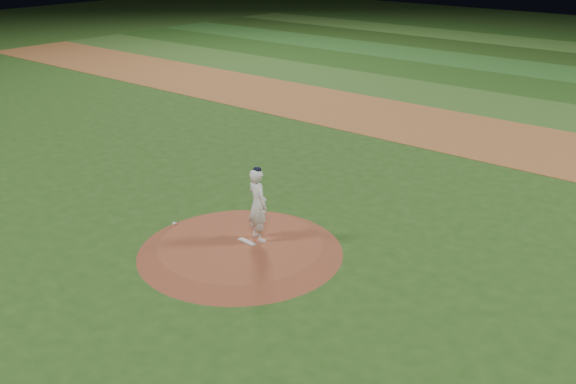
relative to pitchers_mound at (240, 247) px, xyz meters
The scene contains 8 objects.
ground 0.12m from the pitchers_mound, ahead, with size 120.00×120.00×0.00m, color #274E19.
infield_dirt_band 14.00m from the pitchers_mound, 90.00° to the left, with size 70.00×6.00×0.02m, color #9B5D30.
outfield_stripe_0 19.50m from the pitchers_mound, 90.00° to the left, with size 70.00×5.00×0.02m, color #376324.
outfield_stripe_1 24.50m from the pitchers_mound, 90.00° to the left, with size 70.00×5.00×0.02m, color #224A17.
pitchers_mound is the anchor object (origin of this frame).
pitching_rubber 0.23m from the pitchers_mound, 59.06° to the left, with size 0.57×0.14×0.03m, color beige.
rosin_bag 2.29m from the pitchers_mound, behind, with size 0.12×0.12×0.07m, color silver.
pitcher_on_mound 1.26m from the pitchers_mound, 67.62° to the left, with size 0.85×0.70×2.08m.
Camera 1 is at (10.76, -11.00, 7.97)m, focal length 40.00 mm.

